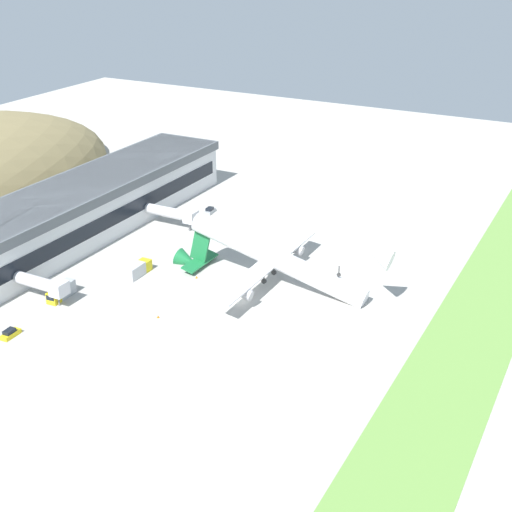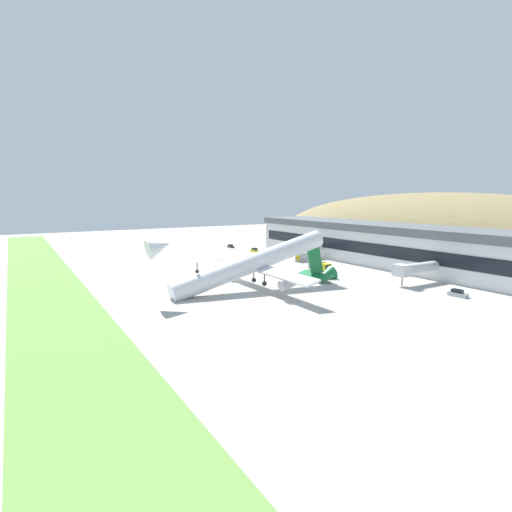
# 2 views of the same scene
# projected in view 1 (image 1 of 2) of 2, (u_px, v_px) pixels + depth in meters

# --- Properties ---
(ground_plane) EXTENTS (361.73, 361.73, 0.00)m
(ground_plane) POSITION_uv_depth(u_px,v_px,m) (240.00, 302.00, 146.53)
(ground_plane) COLOR #ADAAA3
(grass_strip_foreground) EXTENTS (325.56, 16.35, 0.08)m
(grass_strip_foreground) POSITION_uv_depth(u_px,v_px,m) (460.00, 358.00, 127.30)
(grass_strip_foreground) COLOR #669342
(grass_strip_foreground) RESTS_ON ground_plane
(terminal_building) EXTENTS (117.75, 20.31, 13.12)m
(terminal_building) POSITION_uv_depth(u_px,v_px,m) (56.00, 218.00, 168.83)
(terminal_building) COLOR silver
(terminal_building) RESTS_ON ground_plane
(jetway_0) EXTENTS (3.38, 12.80, 5.43)m
(jetway_0) POSITION_uv_depth(u_px,v_px,m) (43.00, 284.00, 145.06)
(jetway_0) COLOR silver
(jetway_0) RESTS_ON ground_plane
(jetway_1) EXTENTS (3.38, 14.84, 5.43)m
(jetway_1) POSITION_uv_depth(u_px,v_px,m) (174.00, 213.00, 181.32)
(jetway_1) COLOR silver
(jetway_1) RESTS_ON ground_plane
(cargo_airplane) EXTENTS (40.91, 51.02, 16.36)m
(cargo_airplane) POSITION_uv_depth(u_px,v_px,m) (273.00, 260.00, 151.54)
(cargo_airplane) COLOR silver
(service_car_0) EXTENTS (4.12, 1.90, 1.56)m
(service_car_0) POSITION_uv_depth(u_px,v_px,m) (10.00, 334.00, 133.85)
(service_car_0) COLOR gold
(service_car_0) RESTS_ON ground_plane
(service_car_3) EXTENTS (4.16, 2.17, 1.58)m
(service_car_3) POSITION_uv_depth(u_px,v_px,m) (210.00, 211.00, 192.24)
(service_car_3) COLOR #999EA3
(service_car_3) RESTS_ON ground_plane
(fuel_truck) EXTENTS (7.17, 2.69, 3.05)m
(fuel_truck) POSITION_uv_depth(u_px,v_px,m) (62.00, 292.00, 147.63)
(fuel_truck) COLOR gold
(fuel_truck) RESTS_ON ground_plane
(box_truck) EXTENTS (7.64, 2.73, 2.85)m
(box_truck) POSITION_uv_depth(u_px,v_px,m) (138.00, 269.00, 157.43)
(box_truck) COLOR gold
(box_truck) RESTS_ON ground_plane
(traffic_cone_0) EXTENTS (0.52, 0.52, 0.58)m
(traffic_cone_0) POSITION_uv_depth(u_px,v_px,m) (158.00, 316.00, 140.52)
(traffic_cone_0) COLOR orange
(traffic_cone_0) RESTS_ON ground_plane
(traffic_cone_1) EXTENTS (0.52, 0.52, 0.58)m
(traffic_cone_1) POSITION_uv_depth(u_px,v_px,m) (197.00, 277.00, 156.44)
(traffic_cone_1) COLOR orange
(traffic_cone_1) RESTS_ON ground_plane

